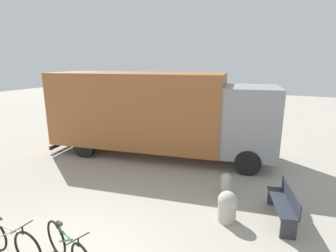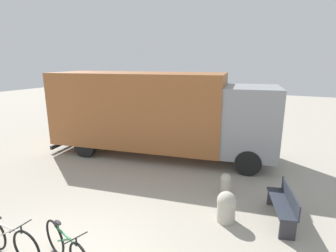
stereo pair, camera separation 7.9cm
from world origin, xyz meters
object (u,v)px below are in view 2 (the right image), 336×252
object	(u,v)px
delivery_truck	(157,111)
bicycle_near	(9,240)
bollard_near_bench	(226,206)
park_bench	(284,203)
bicycle_middle	(67,248)
bollard_far_bench	(226,183)

from	to	relation	value
delivery_truck	bicycle_near	world-z (taller)	delivery_truck
bicycle_near	bollard_near_bench	size ratio (longest dim) A/B	2.23
park_bench	bicycle_near	world-z (taller)	park_bench
delivery_truck	bicycle_near	bearing A→B (deg)	-97.93
delivery_truck	bicycle_middle	size ratio (longest dim) A/B	5.59
bicycle_near	bollard_far_bench	world-z (taller)	bicycle_near
bicycle_near	bicycle_middle	size ratio (longest dim) A/B	1.04
delivery_truck	bicycle_middle	world-z (taller)	delivery_truck
bicycle_near	bollard_far_bench	bearing A→B (deg)	53.29
delivery_truck	bicycle_middle	xyz separation A→B (m)	(1.30, -6.21, -1.44)
park_bench	bollard_near_bench	world-z (taller)	park_bench
bollard_far_bench	bicycle_near	bearing A→B (deg)	-127.04
bicycle_middle	park_bench	bearing A→B (deg)	59.66
delivery_truck	bollard_near_bench	size ratio (longest dim) A/B	11.98
delivery_truck	bollard_near_bench	bearing A→B (deg)	-52.70
bicycle_near	bicycle_middle	world-z (taller)	same
bicycle_middle	delivery_truck	bearing A→B (deg)	119.18
bicycle_near	bollard_near_bench	distance (m)	4.65
bicycle_near	bollard_near_bench	xyz separation A→B (m)	(3.55, 2.99, 0.01)
bicycle_near	bollard_near_bench	bearing A→B (deg)	40.41
bicycle_near	bicycle_middle	bearing A→B (deg)	14.45
bicycle_near	bicycle_middle	distance (m)	1.22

